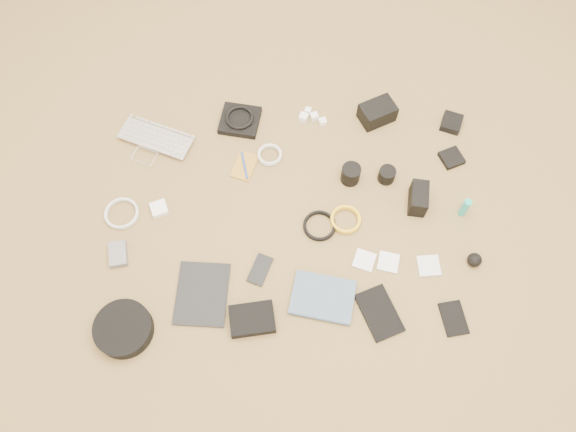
{
  "coord_description": "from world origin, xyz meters",
  "views": [
    {
      "loc": [
        -0.03,
        -0.92,
        1.98
      ],
      "look_at": [
        -0.0,
        0.0,
        0.02
      ],
      "focal_mm": 35.0,
      "sensor_mm": 36.0,
      "label": 1
    }
  ],
  "objects_px": {
    "dslr_camera": "(377,113)",
    "paperback": "(319,320)",
    "headphone_case": "(124,329)",
    "laptop": "(151,146)",
    "tablet": "(202,294)",
    "phone": "(260,270)"
  },
  "relations": [
    {
      "from": "laptop",
      "to": "tablet",
      "type": "relative_size",
      "value": 1.27
    },
    {
      "from": "dslr_camera",
      "to": "paperback",
      "type": "bearing_deg",
      "value": -132.55
    },
    {
      "from": "laptop",
      "to": "tablet",
      "type": "bearing_deg",
      "value": -46.84
    },
    {
      "from": "dslr_camera",
      "to": "tablet",
      "type": "bearing_deg",
      "value": -157.25
    },
    {
      "from": "dslr_camera",
      "to": "headphone_case",
      "type": "xyz_separation_m",
      "value": [
        -0.98,
        -0.89,
        -0.01
      ]
    },
    {
      "from": "phone",
      "to": "headphone_case",
      "type": "height_order",
      "value": "headphone_case"
    },
    {
      "from": "phone",
      "to": "paperback",
      "type": "height_order",
      "value": "paperback"
    },
    {
      "from": "dslr_camera",
      "to": "paperback",
      "type": "relative_size",
      "value": 0.63
    },
    {
      "from": "paperback",
      "to": "dslr_camera",
      "type": "bearing_deg",
      "value": -5.43
    },
    {
      "from": "dslr_camera",
      "to": "tablet",
      "type": "distance_m",
      "value": 1.04
    },
    {
      "from": "headphone_case",
      "to": "laptop",
      "type": "bearing_deg",
      "value": 87.37
    },
    {
      "from": "tablet",
      "to": "dslr_camera",
      "type": "bearing_deg",
      "value": 51.77
    },
    {
      "from": "laptop",
      "to": "phone",
      "type": "relative_size",
      "value": 2.58
    },
    {
      "from": "paperback",
      "to": "phone",
      "type": "bearing_deg",
      "value": 59.49
    },
    {
      "from": "headphone_case",
      "to": "phone",
      "type": "bearing_deg",
      "value": 24.17
    },
    {
      "from": "dslr_camera",
      "to": "headphone_case",
      "type": "height_order",
      "value": "dslr_camera"
    },
    {
      "from": "dslr_camera",
      "to": "paperback",
      "type": "height_order",
      "value": "dslr_camera"
    },
    {
      "from": "tablet",
      "to": "paperback",
      "type": "xyz_separation_m",
      "value": [
        0.42,
        -0.11,
        0.01
      ]
    },
    {
      "from": "tablet",
      "to": "headphone_case",
      "type": "height_order",
      "value": "headphone_case"
    },
    {
      "from": "laptop",
      "to": "headphone_case",
      "type": "relative_size",
      "value": 1.5
    },
    {
      "from": "dslr_camera",
      "to": "phone",
      "type": "bearing_deg",
      "value": -150.69
    },
    {
      "from": "dslr_camera",
      "to": "headphone_case",
      "type": "bearing_deg",
      "value": -161.95
    }
  ]
}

